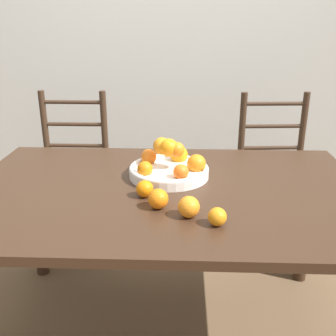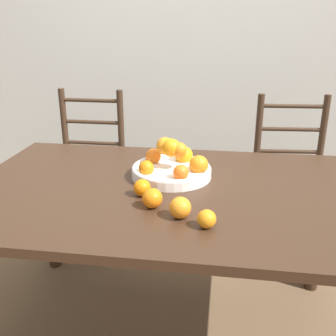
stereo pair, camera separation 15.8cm
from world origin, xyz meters
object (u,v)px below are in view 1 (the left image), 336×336
Objects in this scene: orange_loose_3 at (145,189)px; fruit_bowl at (170,166)px; orange_loose_0 at (158,199)px; chair_right at (275,177)px; orange_loose_2 at (217,217)px; orange_loose_1 at (189,207)px; chair_left at (72,174)px.

fruit_bowl is at bearing 68.08° from orange_loose_3.
chair_right is at bearing 56.15° from orange_loose_0.
orange_loose_3 is (-0.09, -0.22, -0.01)m from fruit_bowl.
fruit_bowl is 0.47m from orange_loose_2.
orange_loose_1 is at bearing -43.54° from orange_loose_3.
orange_loose_0 is at bearing 149.84° from orange_loose_1.
chair_right reaches higher than orange_loose_3.
chair_right reaches higher than fruit_bowl.
orange_loose_1 is at bearing -121.87° from chair_right.
fruit_bowl is 0.95m from chair_right.
orange_loose_3 is 0.07× the size of chair_right.
orange_loose_0 is at bearing -95.52° from fruit_bowl.
orange_loose_3 is (-0.17, 0.16, -0.00)m from orange_loose_1.
orange_loose_1 is 1.29m from chair_left.
orange_loose_1 is 0.08× the size of chair_right.
chair_left is at bearing 121.77° from orange_loose_3.
chair_right is at bearing 67.62° from orange_loose_2.
orange_loose_0 is 1.10× the size of orange_loose_3.
orange_loose_2 is at bearing -31.24° from orange_loose_1.
orange_loose_0 is 0.13m from orange_loose_1.
orange_loose_0 is at bearing -58.17° from chair_left.
orange_loose_1 is 0.08× the size of chair_left.
fruit_bowl is 0.24m from orange_loose_3.
fruit_bowl is at bearing 84.48° from orange_loose_0.
orange_loose_0 is 0.97× the size of orange_loose_1.
fruit_bowl is 5.16× the size of orange_loose_3.
orange_loose_1 is at bearing -30.16° from orange_loose_0.
fruit_bowl is at bearing 101.75° from orange_loose_1.
chair_left reaches higher than fruit_bowl.
orange_loose_0 is 0.08× the size of chair_right.
orange_loose_3 is 1.16m from chair_right.
orange_loose_1 is 1.20m from chair_right.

